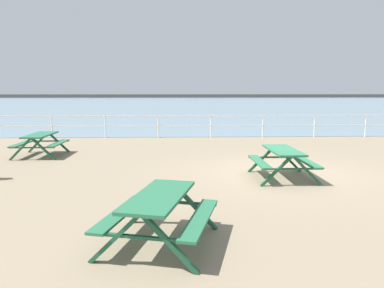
% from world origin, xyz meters
% --- Properties ---
extents(ground_plane, '(30.00, 24.00, 0.20)m').
position_xyz_m(ground_plane, '(0.00, 0.00, -0.10)').
color(ground_plane, gray).
extents(sea_band, '(142.00, 90.00, 0.01)m').
position_xyz_m(sea_band, '(0.00, 52.75, 0.00)').
color(sea_band, gray).
rests_on(sea_band, ground).
extents(distant_shoreline, '(142.00, 6.00, 1.80)m').
position_xyz_m(distant_shoreline, '(0.00, 95.75, 0.00)').
color(distant_shoreline, '#4C4C47').
rests_on(distant_shoreline, ground).
extents(seaward_railing, '(23.07, 0.07, 1.08)m').
position_xyz_m(seaward_railing, '(0.00, 7.75, 0.77)').
color(seaward_railing, white).
rests_on(seaward_railing, ground).
extents(picnic_table_near_right, '(1.90, 2.11, 0.80)m').
position_xyz_m(picnic_table_near_right, '(-3.11, -4.76, 0.58)').
color(picnic_table_near_right, '#286B47').
rests_on(picnic_table_near_right, ground).
extents(picnic_table_mid_centre, '(1.56, 1.81, 0.80)m').
position_xyz_m(picnic_table_mid_centre, '(-0.09, -0.67, 0.58)').
color(picnic_table_mid_centre, '#286B47').
rests_on(picnic_table_mid_centre, ground).
extents(picnic_table_far_left, '(1.55, 1.80, 0.80)m').
position_xyz_m(picnic_table_far_left, '(-7.70, 2.88, 0.58)').
color(picnic_table_far_left, '#286B47').
rests_on(picnic_table_far_left, ground).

